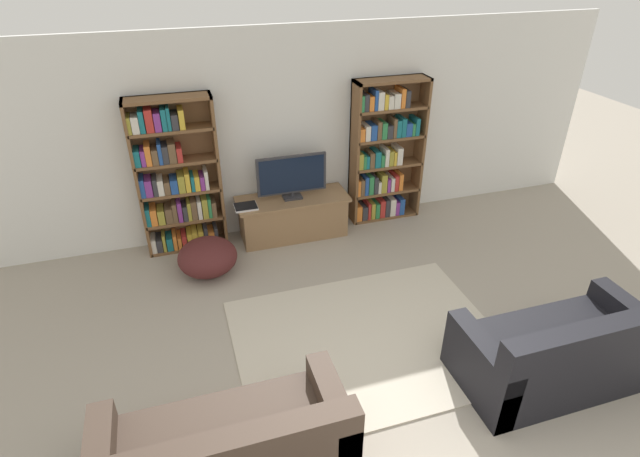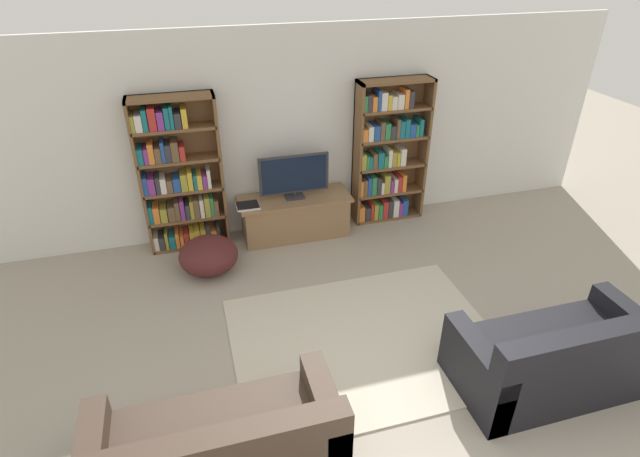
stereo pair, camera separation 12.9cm
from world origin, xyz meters
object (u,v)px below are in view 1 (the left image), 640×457
(beanbag_ottoman, at_px, (208,257))
(laptop, at_px, (246,207))
(television, at_px, (292,176))
(tv_stand, at_px, (293,216))
(couch_left_sectional, at_px, (226,451))
(bookshelf_right, at_px, (383,154))
(couch_right_sofa, at_px, (559,354))
(bookshelf_left, at_px, (176,181))

(beanbag_ottoman, bearing_deg, laptop, 38.46)
(television, bearing_deg, tv_stand, 90.00)
(laptop, bearing_deg, television, 7.37)
(television, bearing_deg, couch_left_sectional, -112.62)
(bookshelf_right, distance_m, tv_stand, 1.47)
(bookshelf_right, bearing_deg, television, -173.15)
(tv_stand, distance_m, beanbag_ottoman, 1.29)
(laptop, height_order, couch_right_sofa, couch_right_sofa)
(bookshelf_left, relative_size, bookshelf_right, 1.00)
(bookshelf_left, distance_m, couch_right_sofa, 4.48)
(television, bearing_deg, bookshelf_left, 173.56)
(beanbag_ottoman, bearing_deg, bookshelf_left, 107.84)
(beanbag_ottoman, bearing_deg, television, 23.94)
(laptop, height_order, beanbag_ottoman, laptop)
(couch_left_sectional, height_order, beanbag_ottoman, couch_left_sectional)
(bookshelf_left, relative_size, couch_left_sectional, 1.07)
(bookshelf_right, height_order, beanbag_ottoman, bookshelf_right)
(bookshelf_left, xyz_separation_m, beanbag_ottoman, (0.22, -0.68, -0.71))
(couch_left_sectional, bearing_deg, bookshelf_right, 51.77)
(laptop, height_order, couch_left_sectional, couch_left_sectional)
(bookshelf_right, xyz_separation_m, couch_right_sofa, (0.29, -3.28, -0.64))
(beanbag_ottoman, bearing_deg, couch_left_sectional, -93.34)
(couch_right_sofa, bearing_deg, bookshelf_right, 95.11)
(beanbag_ottoman, bearing_deg, bookshelf_right, 15.28)
(bookshelf_left, bearing_deg, bookshelf_right, -0.00)
(couch_right_sofa, height_order, beanbag_ottoman, couch_right_sofa)
(bookshelf_left, xyz_separation_m, couch_left_sectional, (0.06, -3.35, -0.65))
(beanbag_ottoman, bearing_deg, couch_right_sofa, -43.07)
(tv_stand, height_order, couch_left_sectional, couch_left_sectional)
(tv_stand, bearing_deg, couch_right_sofa, -62.85)
(television, xyz_separation_m, beanbag_ottoman, (-1.17, -0.52, -0.65))
(laptop, distance_m, couch_right_sofa, 3.77)
(bookshelf_left, bearing_deg, couch_right_sofa, -47.55)
(couch_left_sectional, distance_m, beanbag_ottoman, 2.68)
(television, height_order, beanbag_ottoman, television)
(bookshelf_right, xyz_separation_m, laptop, (-1.93, -0.24, -0.37))
(bookshelf_left, xyz_separation_m, bookshelf_right, (2.70, -0.00, 0.02))
(bookshelf_left, xyz_separation_m, couch_right_sofa, (3.00, -3.28, -0.62))
(bookshelf_left, height_order, television, bookshelf_left)
(tv_stand, distance_m, couch_left_sectional, 3.47)
(tv_stand, xyz_separation_m, couch_left_sectional, (-1.33, -3.20, -0.01))
(television, distance_m, beanbag_ottoman, 1.44)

